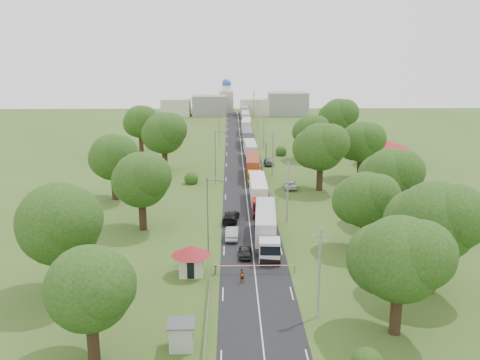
{
  "coord_description": "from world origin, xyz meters",
  "views": [
    {
      "loc": [
        -2.76,
        -80.96,
        25.53
      ],
      "look_at": [
        -1.14,
        5.91,
        3.0
      ],
      "focal_mm": 40.0,
      "sensor_mm": 36.0,
      "label": 1
    }
  ],
  "objects_px": {
    "guard_booth": "(191,256)",
    "car_lane_mid": "(232,233)",
    "info_sign": "(266,147)",
    "car_lane_front": "(245,252)",
    "truck_0": "(266,227)",
    "pedestrian_near": "(242,276)",
    "boom_barrier": "(243,267)"
  },
  "relations": [
    {
      "from": "boom_barrier",
      "to": "info_sign",
      "type": "height_order",
      "value": "info_sign"
    },
    {
      "from": "pedestrian_near",
      "to": "car_lane_front",
      "type": "bearing_deg",
      "value": 58.4
    },
    {
      "from": "truck_0",
      "to": "car_lane_front",
      "type": "distance_m",
      "value": 5.66
    },
    {
      "from": "info_sign",
      "to": "car_lane_mid",
      "type": "distance_m",
      "value": 49.35
    },
    {
      "from": "car_lane_mid",
      "to": "guard_booth",
      "type": "bearing_deg",
      "value": 70.22
    },
    {
      "from": "car_lane_front",
      "to": "pedestrian_near",
      "type": "xyz_separation_m",
      "value": [
        -0.52,
        -7.32,
        0.13
      ]
    },
    {
      "from": "car_lane_front",
      "to": "pedestrian_near",
      "type": "relative_size",
      "value": 2.45
    },
    {
      "from": "guard_booth",
      "to": "car_lane_mid",
      "type": "relative_size",
      "value": 0.92
    },
    {
      "from": "car_lane_mid",
      "to": "pedestrian_near",
      "type": "height_order",
      "value": "pedestrian_near"
    },
    {
      "from": "guard_booth",
      "to": "info_sign",
      "type": "distance_m",
      "value": 61.27
    },
    {
      "from": "guard_booth",
      "to": "info_sign",
      "type": "relative_size",
      "value": 1.07
    },
    {
      "from": "truck_0",
      "to": "car_lane_mid",
      "type": "distance_m",
      "value": 4.91
    },
    {
      "from": "pedestrian_near",
      "to": "car_lane_mid",
      "type": "bearing_deg",
      "value": 66.78
    },
    {
      "from": "info_sign",
      "to": "car_lane_front",
      "type": "height_order",
      "value": "info_sign"
    },
    {
      "from": "boom_barrier",
      "to": "pedestrian_near",
      "type": "relative_size",
      "value": 5.83
    },
    {
      "from": "guard_booth",
      "to": "info_sign",
      "type": "xyz_separation_m",
      "value": [
        12.4,
        60.0,
        0.84
      ]
    },
    {
      "from": "guard_booth",
      "to": "car_lane_mid",
      "type": "distance_m",
      "value": 12.31
    },
    {
      "from": "info_sign",
      "to": "car_lane_front",
      "type": "bearing_deg",
      "value": -96.43
    },
    {
      "from": "boom_barrier",
      "to": "guard_booth",
      "type": "xyz_separation_m",
      "value": [
        -5.84,
        -0.0,
        1.27
      ]
    },
    {
      "from": "guard_booth",
      "to": "pedestrian_near",
      "type": "relative_size",
      "value": 2.78
    },
    {
      "from": "info_sign",
      "to": "car_lane_front",
      "type": "relative_size",
      "value": 1.06
    },
    {
      "from": "boom_barrier",
      "to": "truck_0",
      "type": "relative_size",
      "value": 0.61
    },
    {
      "from": "boom_barrier",
      "to": "truck_0",
      "type": "xyz_separation_m",
      "value": [
        3.2,
        9.64,
        1.32
      ]
    },
    {
      "from": "boom_barrier",
      "to": "car_lane_mid",
      "type": "height_order",
      "value": "car_lane_mid"
    },
    {
      "from": "truck_0",
      "to": "info_sign",
      "type": "bearing_deg",
      "value": 86.19
    },
    {
      "from": "truck_0",
      "to": "pedestrian_near",
      "type": "relative_size",
      "value": 9.55
    },
    {
      "from": "car_lane_mid",
      "to": "truck_0",
      "type": "bearing_deg",
      "value": 161.76
    },
    {
      "from": "boom_barrier",
      "to": "info_sign",
      "type": "xyz_separation_m",
      "value": [
        6.56,
        60.0,
        2.11
      ]
    },
    {
      "from": "info_sign",
      "to": "pedestrian_near",
      "type": "xyz_separation_m",
      "value": [
        -6.72,
        -62.32,
        -2.21
      ]
    },
    {
      "from": "car_lane_front",
      "to": "pedestrian_near",
      "type": "bearing_deg",
      "value": 86.4
    },
    {
      "from": "guard_booth",
      "to": "car_lane_front",
      "type": "height_order",
      "value": "guard_booth"
    },
    {
      "from": "car_lane_front",
      "to": "car_lane_mid",
      "type": "relative_size",
      "value": 0.81
    }
  ]
}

